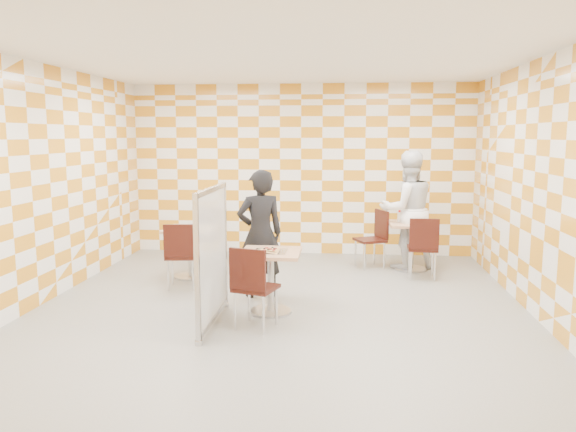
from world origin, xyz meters
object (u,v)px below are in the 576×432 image
object	(u,v)px
man_dark	(260,234)
sport_bottle	(399,217)
second_table	(411,238)
chair_main_front	(252,282)
chair_second_front	(423,243)
main_table	(271,271)
man_white	(407,210)
partition	(212,255)
chair_empty_far	(208,232)
chair_second_side	(375,234)
chair_empty_near	(181,251)
soda_bottle	(422,216)
empty_table	(190,244)

from	to	relation	value
man_dark	sport_bottle	bearing A→B (deg)	-160.98
second_table	chair_main_front	bearing A→B (deg)	-124.24
chair_second_front	chair_main_front	bearing A→B (deg)	-131.85
chair_second_front	main_table	bearing A→B (deg)	-139.03
second_table	man_white	bearing A→B (deg)	110.31
partition	chair_empty_far	bearing A→B (deg)	104.77
main_table	chair_main_front	xyz separation A→B (m)	(-0.12, -0.63, 0.04)
chair_empty_far	man_dark	xyz separation A→B (m)	(1.11, -1.68, 0.29)
chair_second_side	sport_bottle	size ratio (longest dim) A/B	4.62
chair_second_front	chair_empty_near	xyz separation A→B (m)	(-3.37, -0.86, 0.00)
main_table	chair_empty_far	bearing A→B (deg)	119.58
chair_empty_near	main_table	bearing A→B (deg)	-33.24
chair_main_front	second_table	bearing A→B (deg)	55.76
chair_second_front	man_white	world-z (taller)	man_white
sport_bottle	man_white	bearing A→B (deg)	36.26
soda_bottle	partition	bearing A→B (deg)	-132.95
empty_table	soda_bottle	bearing A→B (deg)	13.43
man_dark	main_table	bearing A→B (deg)	85.84
chair_empty_far	man_white	xyz separation A→B (m)	(3.20, 0.16, 0.39)
main_table	chair_second_front	distance (m)	2.67
partition	sport_bottle	bearing A→B (deg)	51.36
chair_second_front	chair_empty_far	distance (m)	3.41
main_table	man_dark	xyz separation A→B (m)	(-0.23, 0.68, 0.33)
main_table	second_table	distance (m)	3.05
chair_second_side	soda_bottle	xyz separation A→B (m)	(0.71, -0.09, 0.31)
main_table	sport_bottle	world-z (taller)	sport_bottle
man_dark	soda_bottle	bearing A→B (deg)	-166.17
main_table	empty_table	bearing A→B (deg)	132.22
second_table	partition	xyz separation A→B (m)	(-2.51, -2.84, 0.28)
chair_main_front	chair_empty_far	distance (m)	3.23
man_dark	soda_bottle	world-z (taller)	man_dark
empty_table	soda_bottle	xyz separation A→B (m)	(3.48, 0.83, 0.34)
man_dark	sport_bottle	world-z (taller)	man_dark
chair_main_front	man_white	xyz separation A→B (m)	(1.98, 3.16, 0.39)
chair_second_front	sport_bottle	distance (m)	0.79
chair_empty_near	chair_second_front	bearing A→B (deg)	14.32
chair_second_side	chair_second_front	bearing A→B (deg)	-47.84
empty_table	chair_empty_near	xyz separation A→B (m)	(0.05, -0.66, 0.04)
chair_second_front	soda_bottle	bearing A→B (deg)	84.85
main_table	empty_table	xyz separation A→B (m)	(-1.41, 1.55, 0.00)
chair_empty_near	soda_bottle	distance (m)	3.76
man_dark	man_white	size ratio (longest dim) A/B	0.90
chair_empty_near	sport_bottle	distance (m)	3.46
main_table	empty_table	world-z (taller)	same
chair_empty_near	partition	bearing A→B (deg)	-60.70
chair_second_front	man_dark	xyz separation A→B (m)	(-2.24, -1.07, 0.29)
chair_second_side	second_table	bearing A→B (deg)	-11.09
chair_main_front	man_white	size ratio (longest dim) A/B	0.49
second_table	empty_table	xyz separation A→B (m)	(-3.33, -0.81, 0.00)
main_table	chair_second_side	distance (m)	2.82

